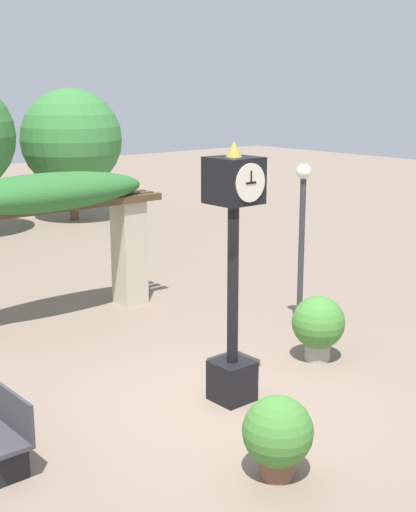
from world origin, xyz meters
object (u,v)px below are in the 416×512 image
(pedestal_clock, at_px, (233,263))
(potted_plant_near_right, at_px, (318,325))
(potted_plant_near_left, at_px, (278,434))
(lamp_post, at_px, (302,223))

(pedestal_clock, relative_size, potted_plant_near_right, 3.41)
(pedestal_clock, distance_m, potted_plant_near_left, 2.44)
(potted_plant_near_left, relative_size, lamp_post, 0.32)
(potted_plant_near_right, bearing_deg, pedestal_clock, -173.99)
(potted_plant_near_left, height_order, potted_plant_near_right, potted_plant_near_right)
(lamp_post, bearing_deg, potted_plant_near_right, -126.41)
(potted_plant_near_right, height_order, lamp_post, lamp_post)
(pedestal_clock, bearing_deg, potted_plant_near_left, -118.25)
(pedestal_clock, height_order, potted_plant_near_right, pedestal_clock)
(potted_plant_near_left, bearing_deg, pedestal_clock, 61.75)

